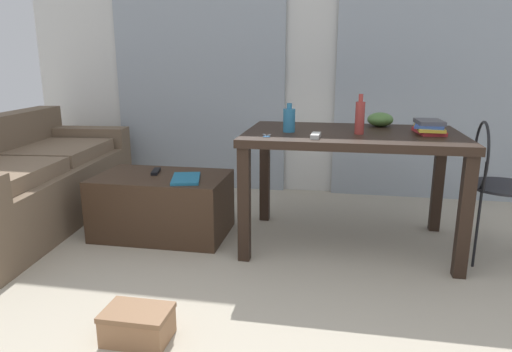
{
  "coord_description": "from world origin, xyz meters",
  "views": [
    {
      "loc": [
        0.28,
        -1.07,
        1.19
      ],
      "look_at": [
        -0.28,
        1.94,
        0.42
      ],
      "focal_mm": 31.9,
      "sensor_mm": 36.0,
      "label": 1
    }
  ],
  "objects_px": {
    "shoebox": "(138,325)",
    "bottle_near": "(289,120)",
    "bowl": "(380,119)",
    "wire_chair": "(493,175)",
    "coffee_table": "(163,205)",
    "magazine": "(186,179)",
    "bottle_far": "(360,117)",
    "tv_remote_on_table": "(316,136)",
    "craft_table": "(352,147)",
    "couch": "(22,183)",
    "book_stack": "(429,127)",
    "tv_remote_primary": "(156,171)",
    "scissors": "(267,136)"
  },
  "relations": [
    {
      "from": "shoebox",
      "to": "bottle_near",
      "type": "bearing_deg",
      "value": 66.92
    },
    {
      "from": "bowl",
      "to": "wire_chair",
      "type": "bearing_deg",
      "value": -30.29
    },
    {
      "from": "coffee_table",
      "to": "magazine",
      "type": "relative_size",
      "value": 3.07
    },
    {
      "from": "bottle_far",
      "to": "shoebox",
      "type": "height_order",
      "value": "bottle_far"
    },
    {
      "from": "tv_remote_on_table",
      "to": "bottle_far",
      "type": "bearing_deg",
      "value": 39.12
    },
    {
      "from": "shoebox",
      "to": "wire_chair",
      "type": "bearing_deg",
      "value": 34.5
    },
    {
      "from": "shoebox",
      "to": "craft_table",
      "type": "bearing_deg",
      "value": 54.56
    },
    {
      "from": "craft_table",
      "to": "wire_chair",
      "type": "bearing_deg",
      "value": -5.74
    },
    {
      "from": "couch",
      "to": "book_stack",
      "type": "relative_size",
      "value": 6.75
    },
    {
      "from": "craft_table",
      "to": "shoebox",
      "type": "height_order",
      "value": "craft_table"
    },
    {
      "from": "couch",
      "to": "craft_table",
      "type": "xyz_separation_m",
      "value": [
        2.39,
        0.02,
        0.35
      ]
    },
    {
      "from": "tv_remote_primary",
      "to": "magazine",
      "type": "bearing_deg",
      "value": -42.08
    },
    {
      "from": "couch",
      "to": "craft_table",
      "type": "bearing_deg",
      "value": 0.52
    },
    {
      "from": "tv_remote_primary",
      "to": "bottle_far",
      "type": "bearing_deg",
      "value": -16.8
    },
    {
      "from": "book_stack",
      "to": "bottle_far",
      "type": "bearing_deg",
      "value": -165.68
    },
    {
      "from": "magazine",
      "to": "book_stack",
      "type": "bearing_deg",
      "value": -8.46
    },
    {
      "from": "couch",
      "to": "bowl",
      "type": "bearing_deg",
      "value": 6.86
    },
    {
      "from": "wire_chair",
      "to": "tv_remote_on_table",
      "type": "bearing_deg",
      "value": -170.24
    },
    {
      "from": "couch",
      "to": "magazine",
      "type": "distance_m",
      "value": 1.34
    },
    {
      "from": "scissors",
      "to": "shoebox",
      "type": "relative_size",
      "value": 0.37
    },
    {
      "from": "bottle_far",
      "to": "couch",
      "type": "bearing_deg",
      "value": 178.73
    },
    {
      "from": "wire_chair",
      "to": "scissors",
      "type": "relative_size",
      "value": 8.04
    },
    {
      "from": "wire_chair",
      "to": "scissors",
      "type": "bearing_deg",
      "value": -172.1
    },
    {
      "from": "tv_remote_on_table",
      "to": "tv_remote_primary",
      "type": "relative_size",
      "value": 0.89
    },
    {
      "from": "coffee_table",
      "to": "book_stack",
      "type": "xyz_separation_m",
      "value": [
        1.74,
        0.09,
        0.58
      ]
    },
    {
      "from": "scissors",
      "to": "bottle_far",
      "type": "bearing_deg",
      "value": 19.55
    },
    {
      "from": "couch",
      "to": "craft_table",
      "type": "distance_m",
      "value": 2.42
    },
    {
      "from": "coffee_table",
      "to": "tv_remote_on_table",
      "type": "bearing_deg",
      "value": -11.16
    },
    {
      "from": "craft_table",
      "to": "book_stack",
      "type": "distance_m",
      "value": 0.49
    },
    {
      "from": "couch",
      "to": "magazine",
      "type": "bearing_deg",
      "value": -5.17
    },
    {
      "from": "coffee_table",
      "to": "tv_remote_primary",
      "type": "xyz_separation_m",
      "value": [
        -0.07,
        0.06,
        0.22
      ]
    },
    {
      "from": "book_stack",
      "to": "scissors",
      "type": "xyz_separation_m",
      "value": [
        -0.97,
        -0.3,
        -0.04
      ]
    },
    {
      "from": "scissors",
      "to": "tv_remote_primary",
      "type": "height_order",
      "value": "scissors"
    },
    {
      "from": "wire_chair",
      "to": "tv_remote_primary",
      "type": "distance_m",
      "value": 2.17
    },
    {
      "from": "coffee_table",
      "to": "scissors",
      "type": "bearing_deg",
      "value": -15.57
    },
    {
      "from": "shoebox",
      "to": "tv_remote_on_table",
      "type": "bearing_deg",
      "value": 55.65
    },
    {
      "from": "scissors",
      "to": "tv_remote_primary",
      "type": "relative_size",
      "value": 0.64
    },
    {
      "from": "bowl",
      "to": "tv_remote_on_table",
      "type": "relative_size",
      "value": 1.17
    },
    {
      "from": "bottle_near",
      "to": "book_stack",
      "type": "height_order",
      "value": "bottle_near"
    },
    {
      "from": "scissors",
      "to": "magazine",
      "type": "bearing_deg",
      "value": 167.3
    },
    {
      "from": "couch",
      "to": "coffee_table",
      "type": "relative_size",
      "value": 2.35
    },
    {
      "from": "wire_chair",
      "to": "bottle_near",
      "type": "bearing_deg",
      "value": 179.45
    },
    {
      "from": "bottle_near",
      "to": "tv_remote_on_table",
      "type": "relative_size",
      "value": 1.22
    },
    {
      "from": "craft_table",
      "to": "shoebox",
      "type": "relative_size",
      "value": 4.63
    },
    {
      "from": "bottle_far",
      "to": "bowl",
      "type": "distance_m",
      "value": 0.4
    },
    {
      "from": "couch",
      "to": "bottle_far",
      "type": "distance_m",
      "value": 2.49
    },
    {
      "from": "bottle_near",
      "to": "bottle_far",
      "type": "bearing_deg",
      "value": -0.5
    },
    {
      "from": "couch",
      "to": "coffee_table",
      "type": "bearing_deg",
      "value": -1.65
    },
    {
      "from": "scissors",
      "to": "magazine",
      "type": "distance_m",
      "value": 0.66
    },
    {
      "from": "bottle_near",
      "to": "tv_remote_on_table",
      "type": "xyz_separation_m",
      "value": [
        0.18,
        -0.19,
        -0.06
      ]
    }
  ]
}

